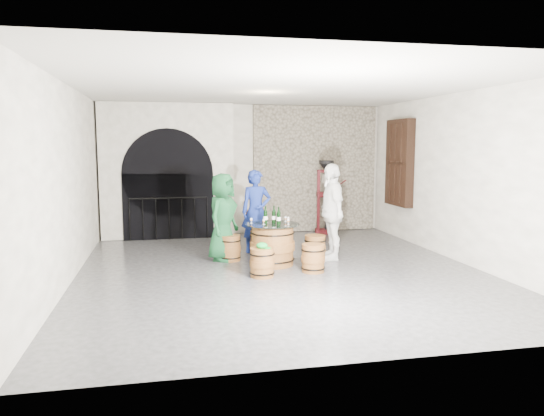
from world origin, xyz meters
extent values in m
plane|color=#2E2E30|center=(0.00, 0.00, 0.00)|extent=(8.00, 8.00, 0.00)
plane|color=white|center=(0.00, 4.00, 1.60)|extent=(8.00, 0.00, 8.00)
plane|color=white|center=(0.00, -4.00, 1.60)|extent=(8.00, 0.00, 8.00)
plane|color=white|center=(-3.50, 0.00, 1.60)|extent=(0.00, 8.00, 8.00)
plane|color=white|center=(3.50, 0.00, 1.60)|extent=(0.00, 8.00, 8.00)
plane|color=beige|center=(0.00, 0.00, 3.20)|extent=(8.00, 8.00, 0.00)
cube|color=gray|center=(1.80, 3.94, 1.60)|extent=(3.20, 0.12, 3.18)
cube|color=white|center=(-1.90, 3.75, 1.60)|extent=(3.10, 0.50, 3.18)
cube|color=black|center=(-1.90, 3.48, 0.78)|extent=(2.10, 0.03, 1.55)
cylinder|color=black|center=(-1.90, 3.48, 1.55)|extent=(2.10, 0.03, 2.10)
cylinder|color=black|center=(-1.90, 3.42, 0.98)|extent=(1.79, 0.04, 0.04)
cylinder|color=black|center=(-2.79, 3.42, 0.49)|extent=(0.02, 0.02, 0.98)
cylinder|color=black|center=(-2.50, 3.42, 0.49)|extent=(0.02, 0.02, 0.98)
cylinder|color=black|center=(-2.20, 3.42, 0.49)|extent=(0.02, 0.02, 0.98)
cylinder|color=black|center=(-1.90, 3.42, 0.49)|extent=(0.02, 0.02, 0.98)
cylinder|color=black|center=(-1.60, 3.42, 0.49)|extent=(0.02, 0.02, 0.98)
cylinder|color=black|center=(-1.31, 3.42, 0.49)|extent=(0.02, 0.02, 0.98)
cylinder|color=black|center=(-1.01, 3.42, 0.49)|extent=(0.02, 0.02, 0.98)
cube|color=black|center=(3.39, 2.40, 1.80)|extent=(0.20, 1.10, 2.00)
cube|color=black|center=(3.34, 2.40, 1.80)|extent=(0.06, 0.88, 1.76)
cube|color=black|center=(3.37, 2.40, 1.80)|extent=(0.22, 0.92, 0.06)
cube|color=black|center=(3.37, 2.11, 1.80)|extent=(0.22, 0.06, 1.80)
cube|color=black|center=(3.37, 2.40, 1.80)|extent=(0.22, 0.06, 1.80)
cube|color=black|center=(3.37, 2.69, 1.80)|extent=(0.22, 0.06, 1.80)
cylinder|color=brown|center=(-0.05, 0.42, 0.37)|extent=(0.77, 0.77, 0.73)
cylinder|color=brown|center=(-0.05, 0.42, 0.37)|extent=(0.83, 0.83, 0.16)
torus|color=black|center=(-0.05, 0.42, 0.12)|extent=(0.83, 0.83, 0.02)
torus|color=black|center=(-0.05, 0.42, 0.61)|extent=(0.83, 0.83, 0.02)
cylinder|color=brown|center=(-0.05, 0.42, 0.74)|extent=(0.79, 0.79, 0.02)
cylinder|color=black|center=(-0.05, 0.42, 0.77)|extent=(1.00, 1.00, 0.01)
cylinder|color=brown|center=(-0.77, 0.93, 0.24)|extent=(0.39, 0.39, 0.48)
cylinder|color=brown|center=(-0.77, 0.93, 0.24)|extent=(0.42, 0.42, 0.10)
torus|color=black|center=(-0.77, 0.93, 0.08)|extent=(0.43, 0.43, 0.02)
torus|color=black|center=(-0.77, 0.93, 0.40)|extent=(0.43, 0.43, 0.02)
cylinder|color=brown|center=(-0.77, 0.93, 0.49)|extent=(0.40, 0.40, 0.02)
cylinder|color=brown|center=(-0.12, 1.30, 0.24)|extent=(0.39, 0.39, 0.48)
cylinder|color=brown|center=(-0.12, 1.30, 0.24)|extent=(0.42, 0.42, 0.10)
torus|color=black|center=(-0.12, 1.30, 0.08)|extent=(0.43, 0.43, 0.02)
torus|color=black|center=(-0.12, 1.30, 0.40)|extent=(0.43, 0.43, 0.02)
cylinder|color=brown|center=(-0.12, 1.30, 0.49)|extent=(0.40, 0.40, 0.02)
cylinder|color=brown|center=(0.83, 0.59, 0.24)|extent=(0.39, 0.39, 0.48)
cylinder|color=brown|center=(0.83, 0.59, 0.24)|extent=(0.42, 0.42, 0.10)
torus|color=black|center=(0.83, 0.59, 0.08)|extent=(0.43, 0.43, 0.02)
torus|color=black|center=(0.83, 0.59, 0.40)|extent=(0.43, 0.43, 0.02)
cylinder|color=brown|center=(0.83, 0.59, 0.49)|extent=(0.40, 0.40, 0.02)
cylinder|color=brown|center=(0.54, -0.25, 0.24)|extent=(0.39, 0.39, 0.48)
cylinder|color=brown|center=(0.54, -0.25, 0.24)|extent=(0.42, 0.42, 0.10)
torus|color=black|center=(0.54, -0.25, 0.08)|extent=(0.43, 0.43, 0.02)
torus|color=black|center=(0.54, -0.25, 0.40)|extent=(0.43, 0.43, 0.02)
cylinder|color=brown|center=(0.54, -0.25, 0.49)|extent=(0.40, 0.40, 0.02)
cylinder|color=brown|center=(-0.40, -0.40, 0.24)|extent=(0.39, 0.39, 0.48)
cylinder|color=brown|center=(-0.40, -0.40, 0.24)|extent=(0.42, 0.42, 0.10)
torus|color=black|center=(-0.40, -0.40, 0.08)|extent=(0.43, 0.43, 0.02)
torus|color=black|center=(-0.40, -0.40, 0.40)|extent=(0.43, 0.43, 0.02)
cylinder|color=brown|center=(-0.40, -0.40, 0.49)|extent=(0.40, 0.40, 0.02)
ellipsoid|color=#0D902B|center=(-0.40, -0.40, 0.54)|extent=(0.19, 0.19, 0.10)
cylinder|color=#0D902B|center=(-0.32, -0.43, 0.50)|extent=(0.12, 0.12, 0.01)
imported|color=#134724|center=(-0.90, 1.02, 0.84)|extent=(0.90, 0.98, 1.68)
imported|color=navy|center=(-0.14, 1.62, 0.85)|extent=(0.63, 0.42, 1.71)
imported|color=white|center=(1.17, 0.66, 0.93)|extent=(0.49, 1.11, 1.87)
cylinder|color=black|center=(-0.16, 0.49, 0.88)|extent=(0.07, 0.07, 0.22)
cylinder|color=white|center=(-0.16, 0.49, 0.87)|extent=(0.08, 0.08, 0.06)
cone|color=black|center=(-0.16, 0.49, 1.01)|extent=(0.07, 0.07, 0.05)
cylinder|color=black|center=(-0.16, 0.49, 1.06)|extent=(0.03, 0.03, 0.07)
cylinder|color=black|center=(0.05, 0.33, 0.88)|extent=(0.07, 0.07, 0.22)
cylinder|color=white|center=(0.05, 0.33, 0.87)|extent=(0.08, 0.08, 0.06)
cone|color=black|center=(0.05, 0.33, 1.01)|extent=(0.07, 0.07, 0.05)
cylinder|color=black|center=(0.05, 0.33, 1.06)|extent=(0.03, 0.03, 0.07)
cylinder|color=black|center=(0.00, 0.50, 0.88)|extent=(0.07, 0.07, 0.22)
cylinder|color=white|center=(0.00, 0.50, 0.87)|extent=(0.08, 0.08, 0.06)
cone|color=black|center=(0.00, 0.50, 1.01)|extent=(0.07, 0.07, 0.05)
cylinder|color=black|center=(0.00, 0.50, 1.06)|extent=(0.03, 0.03, 0.07)
cylinder|color=brown|center=(0.14, 3.39, 0.31)|extent=(0.44, 0.44, 0.63)
cylinder|color=brown|center=(0.14, 3.39, 0.31)|extent=(0.47, 0.47, 0.14)
torus|color=black|center=(0.14, 3.39, 0.10)|extent=(0.49, 0.49, 0.02)
torus|color=black|center=(0.14, 3.39, 0.53)|extent=(0.49, 0.49, 0.02)
cylinder|color=brown|center=(0.14, 3.39, 0.64)|extent=(0.45, 0.45, 0.02)
cube|color=#4F0D14|center=(1.97, 3.50, 0.05)|extent=(0.56, 0.49, 0.10)
cube|color=#4F0D14|center=(1.97, 3.50, 0.98)|extent=(0.50, 0.36, 0.12)
cube|color=#4F0D14|center=(1.97, 3.50, 1.56)|extent=(0.47, 0.19, 0.07)
cylinder|color=black|center=(1.97, 3.50, 0.58)|extent=(0.05, 0.05, 0.96)
cylinder|color=black|center=(1.97, 3.50, 1.78)|extent=(0.37, 0.37, 0.09)
cone|color=black|center=(1.97, 3.50, 1.67)|extent=(0.37, 0.37, 0.19)
cube|color=#4F0D14|center=(1.78, 3.53, 0.82)|extent=(0.08, 0.08, 1.54)
cube|color=#4F0D14|center=(2.16, 3.47, 0.82)|extent=(0.08, 0.08, 1.54)
cylinder|color=#4F0D14|center=(2.25, 3.41, 1.21)|extent=(0.41, 0.10, 0.30)
cube|color=silver|center=(2.05, 3.86, 1.35)|extent=(0.18, 0.10, 0.22)
camera|label=1|loc=(-1.96, -8.76, 2.23)|focal=34.00mm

